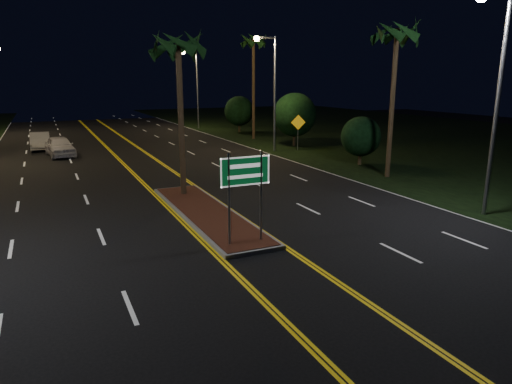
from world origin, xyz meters
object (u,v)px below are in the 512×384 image
streetlight_right_near (494,81)px  streetlight_right_far (194,80)px  streetlight_right_mid (271,80)px  palm_right_near (397,34)px  median_island (207,213)px  shrub_near (361,137)px  car_far (40,140)px  palm_right_far (253,42)px  warning_sign (298,127)px  shrub_far (239,111)px  shrub_mid (295,115)px  highway_sign (245,180)px  car_near (60,145)px  palm_median (178,45)px

streetlight_right_near → streetlight_right_far: 40.00m
streetlight_right_mid → palm_right_near: size_ratio=0.97×
median_island → shrub_near: bearing=27.4°
streetlight_right_near → car_far: size_ratio=1.81×
streetlight_right_mid → palm_right_far: size_ratio=0.87×
streetlight_right_mid → streetlight_right_far: bearing=90.0°
median_island → shrub_near: (13.50, 7.00, 1.86)m
median_island → streetlight_right_near: (10.61, -5.00, 5.57)m
warning_sign → shrub_far: bearing=102.2°
shrub_near → shrub_far: size_ratio=0.83×
warning_sign → car_far: bearing=169.4°
streetlight_right_far → streetlight_right_mid: bearing=-90.0°
median_island → car_far: size_ratio=2.06×
shrub_mid → streetlight_right_far: bearing=100.7°
streetlight_right_far → shrub_mid: bearing=-79.3°
shrub_far → streetlight_right_mid: bearing=-102.8°
streetlight_right_far → car_far: 20.78m
shrub_near → palm_right_far: bearing=92.5°
palm_right_near → warning_sign: 13.23m
streetlight_right_mid → palm_right_far: palm_right_far is taller
streetlight_right_far → palm_right_near: 32.16m
highway_sign → palm_right_far: size_ratio=0.31×
median_island → palm_right_near: palm_right_near is taller
streetlight_right_far → car_near: size_ratio=1.70×
shrub_near → warning_sign: bearing=93.7°
highway_sign → streetlight_right_far: (10.61, 39.20, 3.25)m
shrub_far → car_far: bearing=-166.4°
palm_median → warning_sign: 17.93m
palm_right_far → car_near: size_ratio=1.95×
palm_median → highway_sign: bearing=-90.0°
palm_median → shrub_far: palm_median is taller
streetlight_right_mid → shrub_near: bearing=-70.2°
palm_right_near → palm_right_far: palm_right_far is taller
streetlight_right_far → car_far: streetlight_right_far is taller
streetlight_right_mid → palm_right_near: 12.41m
shrub_near → shrub_mid: size_ratio=0.71×
palm_median → shrub_mid: bearing=44.0°
shrub_far → shrub_mid: bearing=-89.0°
palm_median → car_far: bearing=107.3°
streetlight_right_mid → shrub_mid: size_ratio=1.95×
streetlight_right_far → car_near: streetlight_right_far is taller
streetlight_right_far → car_far: (-17.01, -10.90, -4.83)m
highway_sign → streetlight_right_near: 11.13m
palm_median → shrub_near: palm_median is taller
palm_right_near → car_near: size_ratio=1.76×
streetlight_right_far → palm_median: (-10.61, -31.50, 1.62)m
streetlight_right_near → streetlight_right_mid: size_ratio=1.00×
shrub_near → car_near: (-18.55, 12.69, -1.07)m
median_island → palm_right_near: size_ratio=1.10×
palm_median → palm_right_far: bearing=56.7°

